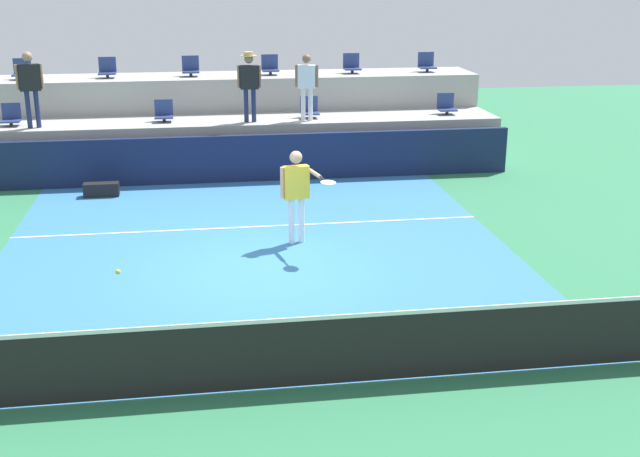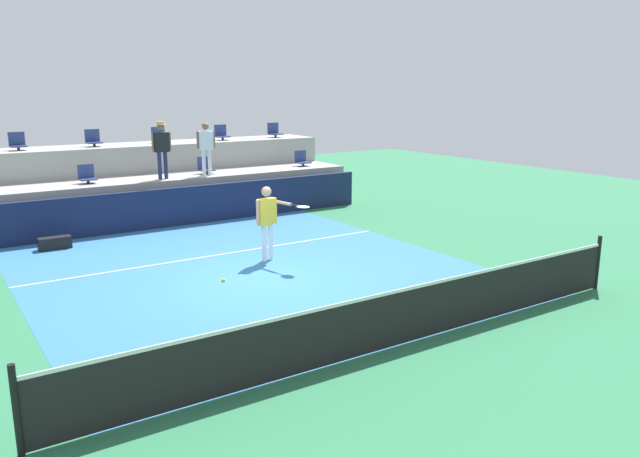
# 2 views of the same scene
# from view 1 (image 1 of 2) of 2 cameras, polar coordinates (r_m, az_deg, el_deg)

# --- Properties ---
(ground_plane) EXTENTS (40.00, 40.00, 0.00)m
(ground_plane) POSITION_cam_1_polar(r_m,az_deg,el_deg) (13.57, -4.15, -2.97)
(ground_plane) COLOR #2D754C
(court_inner_paint) EXTENTS (9.00, 10.00, 0.01)m
(court_inner_paint) POSITION_cam_1_polar(r_m,az_deg,el_deg) (14.50, -4.47, -1.57)
(court_inner_paint) COLOR teal
(court_inner_paint) RESTS_ON ground_plane
(court_service_line) EXTENTS (9.00, 0.06, 0.00)m
(court_service_line) POSITION_cam_1_polar(r_m,az_deg,el_deg) (15.83, -4.85, 0.11)
(court_service_line) COLOR white
(court_service_line) RESTS_ON ground_plane
(tennis_net) EXTENTS (10.48, 0.08, 1.07)m
(tennis_net) POSITION_cam_1_polar(r_m,az_deg,el_deg) (9.71, -2.29, -8.55)
(tennis_net) COLOR black
(tennis_net) RESTS_ON ground_plane
(sponsor_backboard) EXTENTS (13.00, 0.16, 1.10)m
(sponsor_backboard) POSITION_cam_1_polar(r_m,az_deg,el_deg) (19.15, -5.64, 4.92)
(sponsor_backboard) COLOR #141E42
(sponsor_backboard) RESTS_ON ground_plane
(seating_tier_lower) EXTENTS (13.00, 1.80, 1.25)m
(seating_tier_lower) POSITION_cam_1_polar(r_m,az_deg,el_deg) (20.41, -5.85, 5.93)
(seating_tier_lower) COLOR #9E9E99
(seating_tier_lower) RESTS_ON ground_plane
(seating_tier_upper) EXTENTS (13.00, 1.80, 2.10)m
(seating_tier_upper) POSITION_cam_1_polar(r_m,az_deg,el_deg) (22.09, -6.13, 7.96)
(seating_tier_upper) COLOR #9E9E99
(seating_tier_upper) RESTS_ON ground_plane
(stadium_chair_lower_far_left) EXTENTS (0.44, 0.40, 0.52)m
(stadium_chair_lower_far_left) POSITION_cam_1_polar(r_m,az_deg,el_deg) (20.63, -20.86, 7.37)
(stadium_chair_lower_far_left) COLOR #2D2D33
(stadium_chair_lower_far_left) RESTS_ON seating_tier_lower
(stadium_chair_lower_left) EXTENTS (0.44, 0.40, 0.52)m
(stadium_chair_lower_left) POSITION_cam_1_polar(r_m,az_deg,el_deg) (20.18, -10.90, 8.00)
(stadium_chair_lower_left) COLOR #2D2D33
(stadium_chair_lower_left) RESTS_ON seating_tier_lower
(stadium_chair_lower_right) EXTENTS (0.44, 0.40, 0.52)m
(stadium_chair_lower_right) POSITION_cam_1_polar(r_m,az_deg,el_deg) (20.35, -0.75, 8.40)
(stadium_chair_lower_right) COLOR #2D2D33
(stadium_chair_lower_right) RESTS_ON seating_tier_lower
(stadium_chair_lower_far_right) EXTENTS (0.44, 0.40, 0.52)m
(stadium_chair_lower_far_right) POSITION_cam_1_polar(r_m,az_deg,el_deg) (21.11, 8.86, 8.53)
(stadium_chair_lower_far_right) COLOR #2D2D33
(stadium_chair_lower_far_right) RESTS_ON seating_tier_lower
(stadium_chair_upper_far_left) EXTENTS (0.44, 0.40, 0.52)m
(stadium_chair_upper_far_left) POSITION_cam_1_polar(r_m,az_deg,el_deg) (22.26, -20.19, 10.35)
(stadium_chair_upper_far_left) COLOR #2D2D33
(stadium_chair_upper_far_left) RESTS_ON seating_tier_upper
(stadium_chair_upper_left) EXTENTS (0.44, 0.40, 0.52)m
(stadium_chair_upper_left) POSITION_cam_1_polar(r_m,az_deg,el_deg) (21.94, -14.70, 10.76)
(stadium_chair_upper_left) COLOR #2D2D33
(stadium_chair_upper_left) RESTS_ON seating_tier_upper
(stadium_chair_upper_mid_left) EXTENTS (0.44, 0.40, 0.52)m
(stadium_chair_upper_mid_left) POSITION_cam_1_polar(r_m,az_deg,el_deg) (21.83, -9.07, 11.08)
(stadium_chair_upper_mid_left) COLOR #2D2D33
(stadium_chair_upper_mid_left) RESTS_ON seating_tier_upper
(stadium_chair_upper_mid_right) EXTENTS (0.44, 0.40, 0.52)m
(stadium_chair_upper_mid_right) POSITION_cam_1_polar(r_m,az_deg,el_deg) (21.91, -3.53, 11.29)
(stadium_chair_upper_mid_right) COLOR #2D2D33
(stadium_chair_upper_mid_right) RESTS_ON seating_tier_upper
(stadium_chair_upper_right) EXTENTS (0.44, 0.40, 0.52)m
(stadium_chair_upper_right) POSITION_cam_1_polar(r_m,az_deg,el_deg) (22.21, 2.24, 11.40)
(stadium_chair_upper_right) COLOR #2D2D33
(stadium_chair_upper_right) RESTS_ON seating_tier_upper
(stadium_chair_upper_far_right) EXTENTS (0.44, 0.40, 0.52)m
(stadium_chair_upper_far_right) POSITION_cam_1_polar(r_m,az_deg,el_deg) (22.69, 7.49, 11.40)
(stadium_chair_upper_far_right) COLOR #2D2D33
(stadium_chair_upper_far_right) RESTS_ON seating_tier_upper
(tennis_player) EXTENTS (0.91, 1.16, 1.72)m
(tennis_player) POSITION_cam_1_polar(r_m,az_deg,el_deg) (14.57, -1.61, 2.89)
(tennis_player) COLOR white
(tennis_player) RESTS_ON ground_plane
(spectator_in_grey) EXTENTS (0.60, 0.28, 1.74)m
(spectator_in_grey) POSITION_cam_1_polar(r_m,az_deg,el_deg) (20.02, -19.70, 9.66)
(spectator_in_grey) COLOR navy
(spectator_in_grey) RESTS_ON seating_tier_lower
(spectator_with_hat) EXTENTS (0.57, 0.40, 1.67)m
(spectator_with_hat) POSITION_cam_1_polar(r_m,az_deg,el_deg) (19.70, -4.99, 10.36)
(spectator_with_hat) COLOR navy
(spectator_with_hat) RESTS_ON seating_tier_lower
(spectator_leaning_on_rail) EXTENTS (0.57, 0.26, 1.59)m
(spectator_leaning_on_rail) POSITION_cam_1_polar(r_m,az_deg,el_deg) (19.85, -0.94, 10.29)
(spectator_leaning_on_rail) COLOR white
(spectator_leaning_on_rail) RESTS_ON seating_tier_lower
(tennis_ball) EXTENTS (0.07, 0.07, 0.07)m
(tennis_ball) POSITION_cam_1_polar(r_m,az_deg,el_deg) (10.98, -14.00, -2.97)
(tennis_ball) COLOR #CCE033
(equipment_bag) EXTENTS (0.76, 0.28, 0.30)m
(equipment_bag) POSITION_cam_1_polar(r_m,az_deg,el_deg) (18.52, -15.10, 2.65)
(equipment_bag) COLOR black
(equipment_bag) RESTS_ON ground_plane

